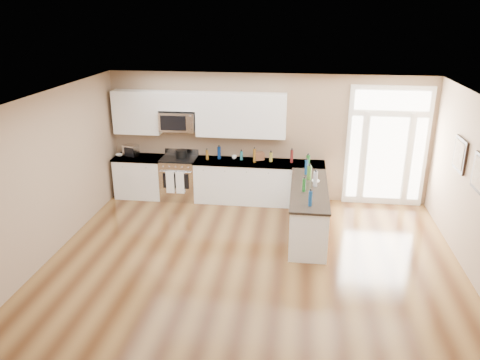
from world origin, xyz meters
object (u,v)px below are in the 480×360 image
object	(u,v)px
peninsula_cabinet	(308,213)
toaster_oven	(131,150)
stockpot	(182,154)
kitchen_range	(180,178)

from	to	relation	value
peninsula_cabinet	toaster_oven	xyz separation A→B (m)	(-3.98, 1.49, 0.64)
stockpot	toaster_oven	xyz separation A→B (m)	(-1.17, 0.01, 0.02)
toaster_oven	kitchen_range	bearing A→B (deg)	13.54
peninsula_cabinet	stockpot	xyz separation A→B (m)	(-2.81, 1.47, 0.61)
kitchen_range	toaster_oven	world-z (taller)	toaster_oven
stockpot	kitchen_range	bearing A→B (deg)	-157.18
kitchen_range	stockpot	world-z (taller)	stockpot
kitchen_range	stockpot	bearing A→B (deg)	22.82
peninsula_cabinet	kitchen_range	xyz separation A→B (m)	(-2.87, 1.45, 0.04)
toaster_oven	stockpot	bearing A→B (deg)	14.91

